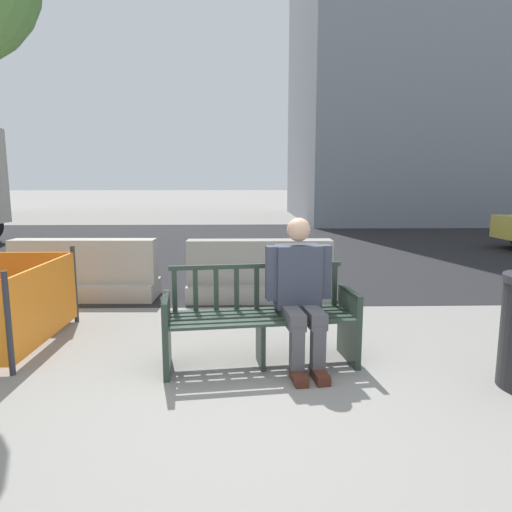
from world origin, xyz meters
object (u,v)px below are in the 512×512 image
(street_bench, at_px, (260,321))
(jersey_barrier_centre, at_px, (260,275))
(jersey_barrier_left, at_px, (85,274))
(seated_person, at_px, (300,289))

(street_bench, xyz_separation_m, jersey_barrier_centre, (0.08, 2.32, -0.06))
(jersey_barrier_centre, distance_m, jersey_barrier_left, 2.46)
(street_bench, relative_size, jersey_barrier_left, 0.86)
(street_bench, height_order, jersey_barrier_left, street_bench)
(jersey_barrier_centre, xyz_separation_m, jersey_barrier_left, (-2.46, 0.13, 0.00))
(jersey_barrier_centre, bearing_deg, street_bench, -91.89)
(street_bench, distance_m, seated_person, 0.46)
(jersey_barrier_centre, bearing_deg, jersey_barrier_left, 177.08)
(street_bench, xyz_separation_m, jersey_barrier_left, (-2.38, 2.44, -0.06))
(jersey_barrier_left, bearing_deg, jersey_barrier_centre, -2.92)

